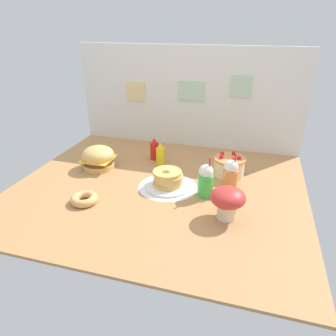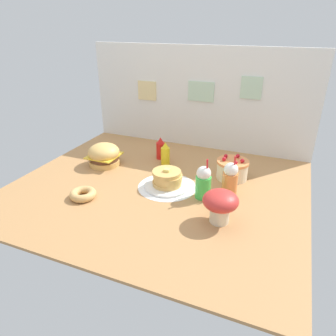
{
  "view_description": "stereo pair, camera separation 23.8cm",
  "coord_description": "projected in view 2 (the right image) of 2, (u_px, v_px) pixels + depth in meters",
  "views": [
    {
      "loc": [
        0.66,
        -2.0,
        1.17
      ],
      "look_at": [
        0.06,
        0.06,
        0.14
      ],
      "focal_mm": 33.16,
      "sensor_mm": 36.0,
      "label": 1
    },
    {
      "loc": [
        0.88,
        -1.93,
        1.17
      ],
      "look_at": [
        0.06,
        0.06,
        0.14
      ],
      "focal_mm": 33.16,
      "sensor_mm": 36.0,
      "label": 2
    }
  ],
  "objects": [
    {
      "name": "layer_cake",
      "position": [
        232.0,
        169.0,
        2.51
      ],
      "size": [
        0.26,
        0.26,
        0.19
      ],
      "color": "beige",
      "rests_on": "ground_plane"
    },
    {
      "name": "orange_float_cup",
      "position": [
        230.0,
        179.0,
        2.27
      ],
      "size": [
        0.11,
        0.11,
        0.31
      ],
      "color": "orange",
      "rests_on": "ground_plane"
    },
    {
      "name": "burger",
      "position": [
        104.0,
        155.0,
        2.74
      ],
      "size": [
        0.27,
        0.27,
        0.2
      ],
      "color": "#DBA859",
      "rests_on": "ground_plane"
    },
    {
      "name": "doily_mat",
      "position": [
        167.0,
        187.0,
        2.4
      ],
      "size": [
        0.46,
        0.46,
        0.0
      ],
      "primitive_type": "cylinder",
      "color": "white",
      "rests_on": "ground_plane"
    },
    {
      "name": "ketchup_bottle",
      "position": [
        161.0,
        149.0,
        2.86
      ],
      "size": [
        0.08,
        0.08,
        0.21
      ],
      "color": "red",
      "rests_on": "ground_plane"
    },
    {
      "name": "cream_soda_cup",
      "position": [
        203.0,
        182.0,
        2.22
      ],
      "size": [
        0.11,
        0.11,
        0.31
      ],
      "color": "green",
      "rests_on": "ground_plane"
    },
    {
      "name": "back_wall",
      "position": [
        197.0,
        98.0,
        3.0
      ],
      "size": [
        2.21,
        0.04,
        0.97
      ],
      "color": "silver",
      "rests_on": "ground_plane"
    },
    {
      "name": "ground_plane",
      "position": [
        158.0,
        187.0,
        2.42
      ],
      "size": [
        2.21,
        1.91,
        0.02
      ],
      "primitive_type": "cube",
      "color": "#B27F4C"
    },
    {
      "name": "pancake_stack",
      "position": [
        167.0,
        180.0,
        2.38
      ],
      "size": [
        0.35,
        0.35,
        0.15
      ],
      "color": "white",
      "rests_on": "doily_mat"
    },
    {
      "name": "mustard_bottle",
      "position": [
        165.0,
        154.0,
        2.75
      ],
      "size": [
        0.08,
        0.08,
        0.21
      ],
      "color": "yellow",
      "rests_on": "ground_plane"
    },
    {
      "name": "donut_pink_glaze",
      "position": [
        83.0,
        194.0,
        2.25
      ],
      "size": [
        0.19,
        0.19,
        0.06
      ],
      "color": "tan",
      "rests_on": "ground_plane"
    },
    {
      "name": "mushroom_stool",
      "position": [
        220.0,
        203.0,
        1.94
      ],
      "size": [
        0.23,
        0.23,
        0.22
      ],
      "color": "beige",
      "rests_on": "ground_plane"
    }
  ]
}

